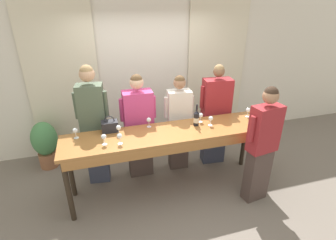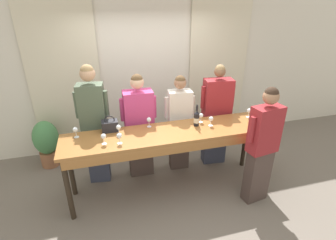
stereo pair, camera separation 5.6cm
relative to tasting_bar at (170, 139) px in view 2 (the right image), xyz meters
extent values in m
plane|color=#70665B|center=(0.00, 0.03, -0.88)|extent=(18.00, 18.00, 0.00)
cube|color=silver|center=(0.00, 1.62, 0.52)|extent=(12.00, 0.06, 2.80)
cube|color=beige|center=(-1.42, 1.55, 0.46)|extent=(1.18, 0.03, 2.69)
cube|color=beige|center=(1.42, 1.55, 0.46)|extent=(1.18, 0.03, 2.69)
cube|color=#9E6633|center=(0.00, 0.03, 0.09)|extent=(2.96, 0.65, 0.05)
cube|color=#9E6633|center=(0.00, -0.28, 0.00)|extent=(2.84, 0.03, 0.12)
cylinder|color=#2D2319|center=(-1.41, -0.22, -0.41)|extent=(0.07, 0.07, 0.94)
cylinder|color=#2D2319|center=(1.41, -0.22, -0.41)|extent=(0.07, 0.07, 0.94)
cylinder|color=#2D2319|center=(-1.41, 0.28, -0.41)|extent=(0.07, 0.07, 0.94)
cylinder|color=#2D2319|center=(1.41, 0.28, -0.41)|extent=(0.07, 0.07, 0.94)
cylinder|color=black|center=(0.43, 0.11, 0.20)|extent=(0.08, 0.08, 0.19)
cone|color=black|center=(0.43, 0.11, 0.32)|extent=(0.08, 0.08, 0.04)
cylinder|color=black|center=(0.43, 0.11, 0.39)|extent=(0.03, 0.03, 0.09)
cylinder|color=beige|center=(0.43, 0.11, 0.19)|extent=(0.08, 0.08, 0.08)
cube|color=#232328|center=(-0.79, 0.28, 0.18)|extent=(0.22, 0.15, 0.15)
torus|color=#232328|center=(-0.79, 0.28, 0.27)|extent=(0.15, 0.01, 0.15)
cylinder|color=white|center=(1.23, -0.07, 0.11)|extent=(0.07, 0.07, 0.00)
cylinder|color=white|center=(1.23, -0.07, 0.15)|extent=(0.01, 0.01, 0.08)
sphere|color=white|center=(1.23, -0.07, 0.22)|extent=(0.07, 0.07, 0.07)
cylinder|color=white|center=(-1.25, 0.21, 0.11)|extent=(0.07, 0.07, 0.00)
cylinder|color=white|center=(-1.25, 0.21, 0.15)|extent=(0.01, 0.01, 0.08)
sphere|color=white|center=(-1.25, 0.21, 0.22)|extent=(0.07, 0.07, 0.07)
cylinder|color=white|center=(0.54, 0.19, 0.11)|extent=(0.07, 0.07, 0.00)
cylinder|color=white|center=(0.54, 0.19, 0.15)|extent=(0.01, 0.01, 0.08)
sphere|color=white|center=(0.54, 0.19, 0.22)|extent=(0.07, 0.07, 0.07)
cylinder|color=white|center=(-0.70, -0.12, 0.11)|extent=(0.07, 0.07, 0.00)
cylinder|color=white|center=(-0.70, -0.12, 0.15)|extent=(0.01, 0.01, 0.08)
sphere|color=white|center=(-0.70, -0.12, 0.22)|extent=(0.07, 0.07, 0.07)
sphere|color=maroon|center=(-0.70, -0.12, 0.21)|extent=(0.04, 0.04, 0.04)
cylinder|color=white|center=(0.63, 0.04, 0.11)|extent=(0.07, 0.07, 0.00)
cylinder|color=white|center=(0.63, 0.04, 0.15)|extent=(0.01, 0.01, 0.08)
sphere|color=white|center=(0.63, 0.04, 0.22)|extent=(0.07, 0.07, 0.07)
cylinder|color=white|center=(1.32, 0.16, 0.11)|extent=(0.07, 0.07, 0.00)
cylinder|color=white|center=(1.32, 0.16, 0.15)|extent=(0.01, 0.01, 0.08)
sphere|color=white|center=(1.32, 0.16, 0.22)|extent=(0.07, 0.07, 0.07)
cylinder|color=white|center=(-0.24, 0.25, 0.11)|extent=(0.07, 0.07, 0.00)
cylinder|color=white|center=(-0.24, 0.25, 0.15)|extent=(0.01, 0.01, 0.08)
sphere|color=white|center=(-0.24, 0.25, 0.22)|extent=(0.07, 0.07, 0.07)
cylinder|color=white|center=(-0.90, -0.08, 0.11)|extent=(0.07, 0.07, 0.00)
cylinder|color=white|center=(-0.90, -0.08, 0.15)|extent=(0.01, 0.01, 0.08)
sphere|color=white|center=(-0.90, -0.08, 0.22)|extent=(0.07, 0.07, 0.07)
cylinder|color=white|center=(-0.69, 0.13, 0.11)|extent=(0.07, 0.07, 0.00)
cylinder|color=white|center=(-0.69, 0.13, 0.15)|extent=(0.01, 0.01, 0.08)
sphere|color=white|center=(-0.69, 0.13, 0.22)|extent=(0.07, 0.07, 0.07)
cube|color=#383D51|center=(-1.01, 0.55, -0.43)|extent=(0.34, 0.24, 0.90)
cube|color=#4C5B47|center=(-1.01, 0.55, 0.37)|extent=(0.39, 0.28, 0.71)
sphere|color=tan|center=(-1.01, 0.55, 0.87)|extent=(0.21, 0.21, 0.21)
sphere|color=#93754C|center=(-1.01, 0.55, 0.91)|extent=(0.19, 0.19, 0.19)
cylinder|color=#4C5B47|center=(-0.81, 0.52, 0.42)|extent=(0.08, 0.08, 0.39)
cylinder|color=#4C5B47|center=(-1.21, 0.58, 0.42)|extent=(0.08, 0.08, 0.39)
cube|color=#473833|center=(-0.34, 0.55, -0.48)|extent=(0.38, 0.23, 0.81)
cube|color=#C63D7A|center=(-0.34, 0.55, 0.24)|extent=(0.45, 0.27, 0.64)
sphere|color=#DBAD89|center=(-0.34, 0.55, 0.70)|extent=(0.20, 0.20, 0.20)
sphere|color=brown|center=(-0.34, 0.55, 0.73)|extent=(0.18, 0.18, 0.18)
cylinder|color=#C63D7A|center=(-0.10, 0.54, 0.29)|extent=(0.07, 0.07, 0.35)
cylinder|color=#C63D7A|center=(-0.58, 0.55, 0.29)|extent=(0.07, 0.07, 0.35)
cube|color=#473833|center=(0.32, 0.55, -0.49)|extent=(0.33, 0.22, 0.78)
cube|color=silver|center=(0.32, 0.55, 0.20)|extent=(0.39, 0.26, 0.61)
sphere|color=#9E7051|center=(0.32, 0.55, 0.63)|extent=(0.19, 0.19, 0.19)
sphere|color=brown|center=(0.32, 0.55, 0.67)|extent=(0.17, 0.17, 0.17)
cylinder|color=silver|center=(0.52, 0.53, 0.25)|extent=(0.08, 0.08, 0.34)
cylinder|color=silver|center=(0.11, 0.57, 0.25)|extent=(0.08, 0.08, 0.34)
cube|color=#383D51|center=(0.97, 0.55, -0.46)|extent=(0.41, 0.25, 0.85)
cube|color=maroon|center=(0.97, 0.55, 0.30)|extent=(0.48, 0.29, 0.67)
sphere|color=brown|center=(0.97, 0.55, 0.76)|extent=(0.18, 0.18, 0.18)
sphere|color=#93754C|center=(0.97, 0.55, 0.80)|extent=(0.16, 0.16, 0.16)
cylinder|color=maroon|center=(1.21, 0.52, 0.35)|extent=(0.08, 0.08, 0.37)
cylinder|color=maroon|center=(0.72, 0.57, 0.35)|extent=(0.08, 0.08, 0.37)
cube|color=#473833|center=(1.14, -0.52, -0.48)|extent=(0.36, 0.23, 0.82)
cube|color=maroon|center=(1.14, -0.52, 0.26)|extent=(0.43, 0.27, 0.65)
sphere|color=#9E7051|center=(1.14, -0.52, 0.71)|extent=(0.20, 0.20, 0.20)
sphere|color=#332319|center=(1.14, -0.52, 0.75)|extent=(0.18, 0.18, 0.18)
cylinder|color=maroon|center=(0.92, -0.55, 0.30)|extent=(0.08, 0.08, 0.35)
cylinder|color=maroon|center=(1.36, -0.49, 0.30)|extent=(0.08, 0.08, 0.35)
cylinder|color=#935B3D|center=(-1.85, 1.19, -0.75)|extent=(0.31, 0.31, 0.27)
ellipsoid|color=#47844C|center=(-1.85, 1.19, -0.34)|extent=(0.42, 0.42, 0.60)
camera|label=1|loc=(-0.94, -3.08, 1.82)|focal=28.00mm
camera|label=2|loc=(-0.88, -3.10, 1.82)|focal=28.00mm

